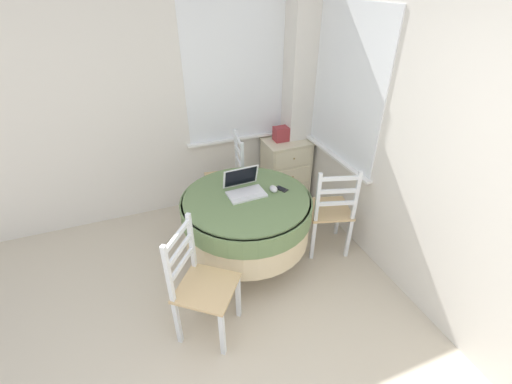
# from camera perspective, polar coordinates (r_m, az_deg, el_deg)

# --- Properties ---
(corner_room_shell) EXTENTS (4.18, 4.59, 2.55)m
(corner_room_shell) POSITION_cam_1_polar(r_m,az_deg,el_deg) (2.97, 2.69, 10.79)
(corner_room_shell) COLOR silver
(corner_room_shell) RESTS_ON ground_plane
(round_dining_table) EXTENTS (1.16, 1.16, 0.74)m
(round_dining_table) POSITION_cam_1_polar(r_m,az_deg,el_deg) (3.09, -1.58, -3.80)
(round_dining_table) COLOR #4C3D2D
(round_dining_table) RESTS_ON ground_plane
(laptop) EXTENTS (0.34, 0.28, 0.22)m
(laptop) POSITION_cam_1_polar(r_m,az_deg,el_deg) (3.02, -1.95, 0.68)
(laptop) COLOR silver
(laptop) RESTS_ON round_dining_table
(computer_mouse) EXTENTS (0.06, 0.10, 0.05)m
(computer_mouse) POSITION_cam_1_polar(r_m,az_deg,el_deg) (3.05, 2.94, 0.52)
(computer_mouse) COLOR silver
(computer_mouse) RESTS_ON round_dining_table
(cell_phone) EXTENTS (0.10, 0.13, 0.01)m
(cell_phone) POSITION_cam_1_polar(r_m,az_deg,el_deg) (3.09, 4.28, 0.52)
(cell_phone) COLOR black
(cell_phone) RESTS_ON round_dining_table
(dining_chair_near_back_window) EXTENTS (0.45, 0.45, 0.96)m
(dining_chair_near_back_window) POSITION_cam_1_polar(r_m,az_deg,el_deg) (3.80, -4.64, 2.21)
(dining_chair_near_back_window) COLOR tan
(dining_chair_near_back_window) RESTS_ON ground_plane
(dining_chair_near_right_window) EXTENTS (0.50, 0.50, 0.96)m
(dining_chair_near_right_window) POSITION_cam_1_polar(r_m,az_deg,el_deg) (3.35, 12.23, -3.15)
(dining_chair_near_right_window) COLOR tan
(dining_chair_near_right_window) RESTS_ON ground_plane
(dining_chair_camera_near) EXTENTS (0.56, 0.56, 0.96)m
(dining_chair_camera_near) POSITION_cam_1_polar(r_m,az_deg,el_deg) (2.61, -9.19, -15.16)
(dining_chair_camera_near) COLOR tan
(dining_chair_camera_near) RESTS_ON ground_plane
(corner_cabinet) EXTENTS (0.54, 0.42, 0.74)m
(corner_cabinet) POSITION_cam_1_polar(r_m,az_deg,el_deg) (4.21, 4.96, 3.93)
(corner_cabinet) COLOR beige
(corner_cabinet) RESTS_ON ground_plane
(storage_box) EXTENTS (0.16, 0.13, 0.16)m
(storage_box) POSITION_cam_1_polar(r_m,az_deg,el_deg) (4.02, 4.19, 9.63)
(storage_box) COLOR #9E3338
(storage_box) RESTS_ON corner_cabinet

